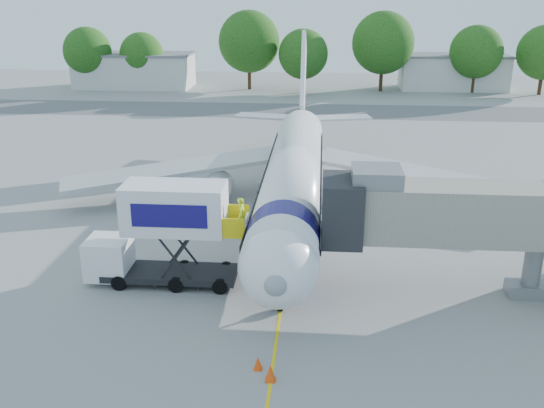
{
  "coord_description": "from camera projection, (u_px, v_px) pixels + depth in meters",
  "views": [
    {
      "loc": [
        1.71,
        -35.51,
        14.76
      ],
      "look_at": [
        -0.94,
        -3.08,
        3.2
      ],
      "focal_mm": 40.0,
      "sensor_mm": 36.0,
      "label": 1
    }
  ],
  "objects": [
    {
      "name": "tree_a",
      "position": [
        87.0,
        51.0,
        93.61
      ],
      "size": [
        7.37,
        7.37,
        9.4
      ],
      "color": "#382314",
      "rests_on": "ground"
    },
    {
      "name": "safety_cone_a",
      "position": [
        258.0,
        363.0,
        24.84
      ],
      "size": [
        0.38,
        0.38,
        0.6
      ],
      "color": "#F3450C",
      "rests_on": "ground"
    },
    {
      "name": "outbuilding_left",
      "position": [
        134.0,
        70.0,
        96.02
      ],
      "size": [
        18.4,
        8.4,
        5.3
      ],
      "color": "silver",
      "rests_on": "ground"
    },
    {
      "name": "tree_c",
      "position": [
        249.0,
        42.0,
        92.26
      ],
      "size": [
        9.34,
        9.34,
        11.91
      ],
      "color": "#382314",
      "rests_on": "ground"
    },
    {
      "name": "tree_b",
      "position": [
        142.0,
        54.0,
        93.94
      ],
      "size": [
        6.73,
        6.73,
        8.59
      ],
      "color": "#382314",
      "rests_on": "ground"
    },
    {
      "name": "jet_bridge",
      "position": [
        446.0,
        214.0,
        29.78
      ],
      "size": [
        13.9,
        3.2,
        6.6
      ],
      "color": "gray",
      "rests_on": "ground"
    },
    {
      "name": "tree_e",
      "position": [
        383.0,
        43.0,
        90.6
      ],
      "size": [
        9.29,
        9.29,
        11.85
      ],
      "color": "#382314",
      "rests_on": "ground"
    },
    {
      "name": "ground",
      "position": [
        291.0,
        236.0,
        38.42
      ],
      "size": [
        160.0,
        160.0,
        0.0
      ],
      "primitive_type": "plane",
      "color": "gray",
      "rests_on": "ground"
    },
    {
      "name": "guidance_line",
      "position": [
        291.0,
        236.0,
        38.42
      ],
      "size": [
        0.15,
        70.0,
        0.01
      ],
      "primitive_type": "cube",
      "color": "yellow",
      "rests_on": "ground"
    },
    {
      "name": "outbuilding_right",
      "position": [
        453.0,
        72.0,
        94.08
      ],
      "size": [
        16.4,
        7.4,
        5.3
      ],
      "color": "silver",
      "rests_on": "ground"
    },
    {
      "name": "catering_hiloader",
      "position": [
        164.0,
        234.0,
        31.4
      ],
      "size": [
        8.5,
        2.44,
        5.5
      ],
      "color": "black",
      "rests_on": "ground"
    },
    {
      "name": "aircraft",
      "position": [
        294.0,
        173.0,
        41.31
      ],
      "size": [
        34.17,
        37.73,
        11.35
      ],
      "color": "white",
      "rests_on": "ground"
    },
    {
      "name": "tree_d",
      "position": [
        303.0,
        54.0,
        89.71
      ],
      "size": [
        7.35,
        7.35,
        9.37
      ],
      "color": "#382314",
      "rests_on": "ground"
    },
    {
      "name": "safety_cone_b",
      "position": [
        270.0,
        373.0,
        24.1
      ],
      "size": [
        0.45,
        0.45,
        0.72
      ],
      "color": "#F3450C",
      "rests_on": "ground"
    },
    {
      "name": "tree_f",
      "position": [
        476.0,
        52.0,
        89.64
      ],
      "size": [
        7.77,
        7.77,
        9.91
      ],
      "color": "#382314",
      "rests_on": "ground"
    },
    {
      "name": "taxiway_strip",
      "position": [
        308.0,
        111.0,
        77.87
      ],
      "size": [
        120.0,
        10.0,
        0.01
      ],
      "primitive_type": "cube",
      "color": "#59595B",
      "rests_on": "ground"
    }
  ]
}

